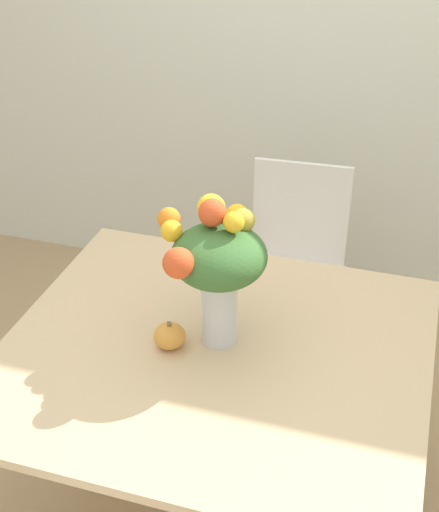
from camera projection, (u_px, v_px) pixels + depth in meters
wall_back at (323, 23)px, 3.07m from camera, size 8.00×0.06×2.70m
dining_table at (215, 373)px, 2.15m from camera, size 1.25×1.12×0.78m
flower_vase at (217, 262)px, 1.99m from camera, size 0.33×0.32×0.46m
pumpkin at (170, 336)px, 2.09m from camera, size 0.09×0.09×0.09m
dining_chair_near_window at (293, 274)px, 2.96m from camera, size 0.44×0.44×0.94m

